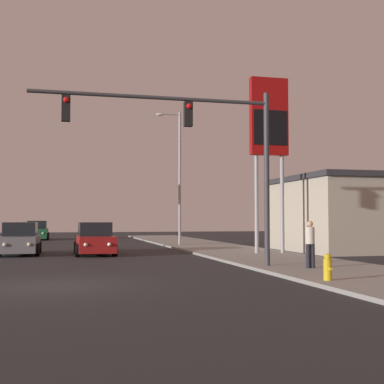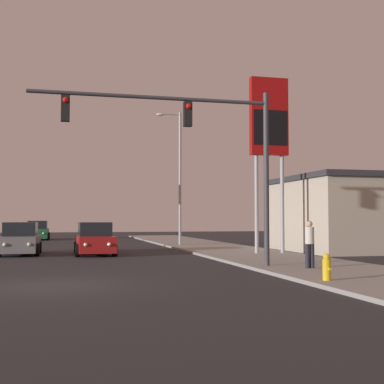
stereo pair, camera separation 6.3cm
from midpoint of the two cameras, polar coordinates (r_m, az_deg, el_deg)
ground_plane at (r=15.55m, az=-14.76°, el=-9.65°), size 120.00×120.00×0.00m
sidewalk_right at (r=27.13m, az=6.30°, el=-6.66°), size 5.00×60.00×0.12m
building_gas_station at (r=33.05m, az=18.79°, el=-2.20°), size 10.30×8.30×4.30m
car_green at (r=49.20m, az=-16.10°, el=-4.04°), size 2.04×4.32×1.68m
car_grey at (r=29.09m, az=-17.78°, el=-4.90°), size 2.04×4.33×1.68m
car_red at (r=28.15m, az=-10.27°, el=-5.06°), size 2.04×4.33×1.68m
traffic_light_mast at (r=19.63m, az=0.88°, el=5.74°), size 8.79×0.36×6.50m
street_lamp at (r=36.32m, az=-1.44°, el=2.28°), size 1.74×0.24×9.00m
gas_station_sign at (r=27.94m, az=8.28°, el=6.96°), size 2.00×0.42×9.00m
fire_hydrant at (r=15.74m, az=14.29°, el=-7.79°), size 0.24×0.34×0.76m
pedestrian_on_sidewalk at (r=19.48m, az=12.53°, el=-5.24°), size 0.34×0.32×1.67m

